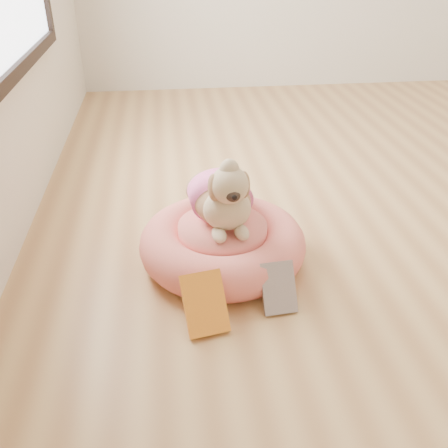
{
  "coord_description": "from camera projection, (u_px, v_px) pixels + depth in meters",
  "views": [
    {
      "loc": [
        -1.34,
        -2.12,
        1.2
      ],
      "look_at": [
        -1.14,
        -0.45,
        0.21
      ],
      "focal_mm": 40.0,
      "sensor_mm": 36.0,
      "label": 1
    }
  ],
  "objects": [
    {
      "name": "dog",
      "position": [
        222.0,
        184.0,
        1.95
      ],
      "size": [
        0.34,
        0.47,
        0.32
      ],
      "primitive_type": null,
      "rotation": [
        0.0,
        0.0,
        0.09
      ],
      "color": "brown",
      "rests_on": "pet_bed"
    },
    {
      "name": "book_white",
      "position": [
        279.0,
        288.0,
        1.8
      ],
      "size": [
        0.13,
        0.13,
        0.17
      ],
      "primitive_type": "cube",
      "rotation": [
        -0.58,
        0.0,
        0.08
      ],
      "color": "white",
      "rests_on": "floor"
    },
    {
      "name": "book_yellow",
      "position": [
        205.0,
        303.0,
        1.7
      ],
      "size": [
        0.17,
        0.18,
        0.19
      ],
      "primitive_type": "cube",
      "rotation": [
        -0.64,
        0.0,
        0.19
      ],
      "color": "yellow",
      "rests_on": "floor"
    },
    {
      "name": "pet_bed",
      "position": [
        223.0,
        243.0,
        2.05
      ],
      "size": [
        0.68,
        0.68,
        0.18
      ],
      "color": "#DE6C57",
      "rests_on": "floor"
    },
    {
      "name": "floor",
      "position": [
        434.0,
        201.0,
        2.56
      ],
      "size": [
        4.5,
        4.5,
        0.0
      ],
      "primitive_type": "plane",
      "color": "#B17C49",
      "rests_on": "ground"
    }
  ]
}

